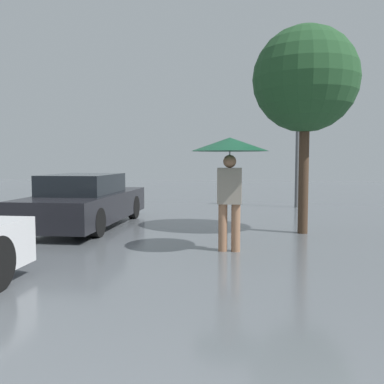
{
  "coord_description": "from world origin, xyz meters",
  "views": [
    {
      "loc": [
        0.51,
        -1.07,
        1.52
      ],
      "look_at": [
        -0.39,
        5.97,
        0.98
      ],
      "focal_mm": 40.0,
      "sensor_mm": 36.0,
      "label": 1
    }
  ],
  "objects": [
    {
      "name": "pedestrian",
      "position": [
        0.24,
        5.97,
        1.58
      ],
      "size": [
        1.27,
        1.27,
        1.88
      ],
      "color": "#9E7051",
      "rests_on": "ground_plane"
    },
    {
      "name": "street_lamp",
      "position": [
        2.12,
        12.88,
        2.27
      ],
      "size": [
        0.26,
        0.26,
        3.79
      ],
      "color": "#515456",
      "rests_on": "ground_plane"
    },
    {
      "name": "tree",
      "position": [
        1.68,
        7.92,
        3.12
      ],
      "size": [
        2.13,
        2.13,
        4.21
      ],
      "color": "#473323",
      "rests_on": "ground_plane"
    },
    {
      "name": "parked_car_farthest",
      "position": [
        -3.12,
        8.26,
        0.56
      ],
      "size": [
        1.63,
        4.45,
        1.2
      ],
      "color": "black",
      "rests_on": "ground_plane"
    }
  ]
}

